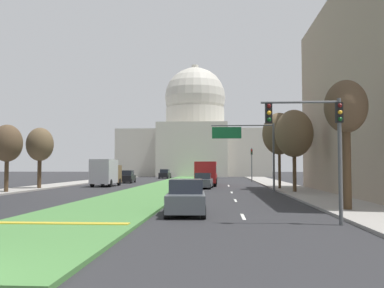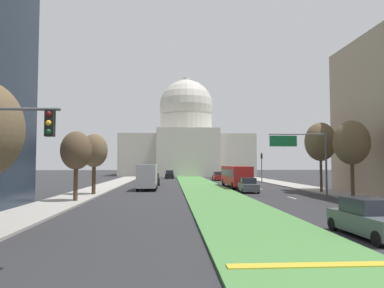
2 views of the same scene
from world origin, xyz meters
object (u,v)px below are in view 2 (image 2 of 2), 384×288
object	(u,v)px
capitol_building	(186,140)
sedan_very_far	(170,175)
sedan_lead_stopped	(369,219)
sedan_distant	(154,180)
traffic_light_far_right	(262,164)
street_tree_right_mid	(352,143)
street_tree_left_far	(94,151)
box_truck_delivery	(147,177)
sedan_midblock	(248,186)
street_tree_left_mid	(76,151)
street_tree_right_far	(320,142)
sedan_far_horizon	(218,176)
overhead_guide_sign	(304,150)
city_bus	(236,175)

from	to	relation	value
capitol_building	sedan_very_far	bearing A→B (deg)	-101.40
sedan_lead_stopped	sedan_very_far	distance (m)	63.85
capitol_building	sedan_lead_stopped	bearing A→B (deg)	-86.97
sedan_distant	sedan_very_far	world-z (taller)	sedan_very_far
traffic_light_far_right	sedan_lead_stopped	distance (m)	44.90
street_tree_right_mid	street_tree_left_far	bearing A→B (deg)	169.60
sedan_distant	box_truck_delivery	bearing A→B (deg)	-91.52
capitol_building	sedan_distant	bearing A→B (deg)	-98.63
street_tree_right_mid	sedan_midblock	size ratio (longest dim) A/B	1.74
street_tree_left_mid	box_truck_delivery	distance (m)	14.88
street_tree_left_mid	sedan_very_far	world-z (taller)	street_tree_left_mid
street_tree_left_far	traffic_light_far_right	bearing A→B (deg)	43.54
traffic_light_far_right	sedan_midblock	bearing A→B (deg)	-108.89
sedan_lead_stopped	traffic_light_far_right	bearing A→B (deg)	81.55
capitol_building	sedan_very_far	size ratio (longest dim) A/B	8.15
street_tree_right_mid	sedan_midblock	world-z (taller)	street_tree_right_mid
traffic_light_far_right	street_tree_right_far	bearing A→B (deg)	-86.64
sedan_lead_stopped	sedan_midblock	size ratio (longest dim) A/B	1.05
street_tree_left_mid	sedan_very_far	xyz separation A→B (m)	(7.93, 47.86, -3.55)
street_tree_right_mid	sedan_far_horizon	bearing A→B (deg)	102.46
overhead_guide_sign	street_tree_right_far	xyz separation A→B (m)	(3.32, 3.71, 1.08)
street_tree_right_far	box_truck_delivery	bearing A→B (deg)	163.59
street_tree_left_mid	sedan_midblock	bearing A→B (deg)	28.93
street_tree_left_mid	street_tree_right_mid	world-z (taller)	street_tree_right_mid
sedan_midblock	sedan_distant	xyz separation A→B (m)	(-11.52, 14.94, 0.05)
overhead_guide_sign	street_tree_right_mid	world-z (taller)	street_tree_right_mid
capitol_building	street_tree_left_far	distance (m)	65.82
sedan_distant	box_truck_delivery	distance (m)	10.73
city_bus	capitol_building	bearing A→B (deg)	94.91
traffic_light_far_right	sedan_far_horizon	xyz separation A→B (m)	(-6.32, 9.40, -2.51)
street_tree_right_mid	street_tree_left_mid	bearing A→B (deg)	-175.66
traffic_light_far_right	street_tree_right_mid	world-z (taller)	street_tree_right_mid
street_tree_right_far	sedan_lead_stopped	world-z (taller)	street_tree_right_far
sedan_midblock	box_truck_delivery	bearing A→B (deg)	160.20
street_tree_right_mid	sedan_lead_stopped	world-z (taller)	street_tree_right_mid
sedan_very_far	city_bus	xyz separation A→B (m)	(9.23, -30.09, 0.92)
box_truck_delivery	city_bus	size ratio (longest dim) A/B	0.58
street_tree_left_mid	sedan_distant	size ratio (longest dim) A/B	1.32
street_tree_right_far	city_bus	world-z (taller)	street_tree_right_far
sedan_far_horizon	sedan_very_far	bearing A→B (deg)	135.16
overhead_guide_sign	city_bus	bearing A→B (deg)	108.31
sedan_far_horizon	overhead_guide_sign	bearing A→B (deg)	-82.94
street_tree_right_far	sedan_midblock	size ratio (longest dim) A/B	1.85
overhead_guide_sign	box_truck_delivery	bearing A→B (deg)	149.90
street_tree_left_far	box_truck_delivery	bearing A→B (deg)	54.26
street_tree_right_far	sedan_far_horizon	distance (m)	31.88
overhead_guide_sign	sedan_lead_stopped	size ratio (longest dim) A/B	1.44
sedan_very_far	street_tree_left_far	bearing A→B (deg)	-100.70
street_tree_right_far	sedan_distant	size ratio (longest dim) A/B	1.72
capitol_building	sedan_far_horizon	xyz separation A→B (m)	(4.83, -32.56, -9.41)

